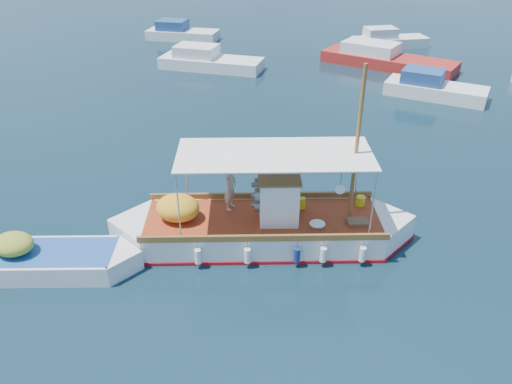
# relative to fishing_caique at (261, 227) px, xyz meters

# --- Properties ---
(ground) EXTENTS (160.00, 160.00, 0.00)m
(ground) POSITION_rel_fishing_caique_xyz_m (0.70, 0.66, -0.57)
(ground) COLOR black
(ground) RESTS_ON ground
(fishing_caique) EXTENTS (10.19, 5.04, 6.50)m
(fishing_caique) POSITION_rel_fishing_caique_xyz_m (0.00, 0.00, 0.00)
(fishing_caique) COLOR white
(fishing_caique) RESTS_ON ground
(dinghy) EXTENTS (6.16, 3.05, 1.57)m
(dinghy) POSITION_rel_fishing_caique_xyz_m (-6.38, -3.48, -0.24)
(dinghy) COLOR white
(dinghy) RESTS_ON ground
(bg_boat_nw) EXTENTS (7.31, 2.41, 1.80)m
(bg_boat_nw) POSITION_rel_fishing_caique_xyz_m (-9.21, 19.42, -0.08)
(bg_boat_nw) COLOR silver
(bg_boat_nw) RESTS_ON ground
(bg_boat_n) EXTENTS (9.96, 5.57, 1.80)m
(bg_boat_n) POSITION_rel_fishing_caique_xyz_m (2.91, 23.46, -0.08)
(bg_boat_n) COLOR #A3211B
(bg_boat_n) RESTS_ON ground
(bg_boat_ne) EXTENTS (6.23, 3.38, 1.80)m
(bg_boat_ne) POSITION_rel_fishing_caique_xyz_m (6.14, 17.49, -0.08)
(bg_boat_ne) COLOR silver
(bg_boat_ne) RESTS_ON ground
(bg_boat_far_w) EXTENTS (6.23, 2.66, 1.80)m
(bg_boat_far_w) POSITION_rel_fishing_caique_xyz_m (-14.67, 27.18, -0.08)
(bg_boat_far_w) COLOR silver
(bg_boat_far_w) RESTS_ON ground
(bg_boat_far_n) EXTENTS (6.34, 4.49, 1.80)m
(bg_boat_far_n) POSITION_rel_fishing_caique_xyz_m (2.86, 29.25, -0.08)
(bg_boat_far_n) COLOR silver
(bg_boat_far_n) RESTS_ON ground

